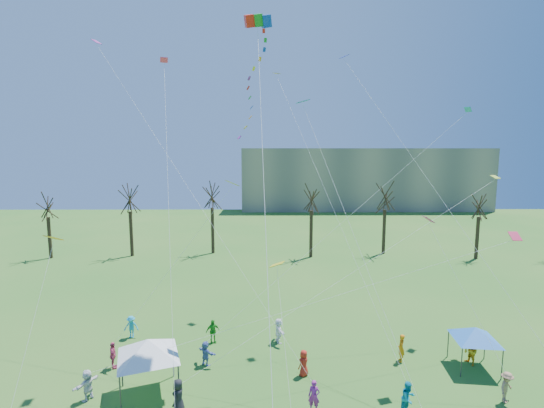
{
  "coord_description": "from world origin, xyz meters",
  "views": [
    {
      "loc": [
        -1.52,
        -13.24,
        13.35
      ],
      "look_at": [
        -1.4,
        5.0,
        11.0
      ],
      "focal_mm": 25.0,
      "sensor_mm": 36.0,
      "label": 1
    }
  ],
  "objects_px": {
    "canopy_tent_white": "(148,348)",
    "distant_building": "(363,179)",
    "canopy_tent_blue": "(475,333)",
    "big_box_kite": "(257,86)"
  },
  "relations": [
    {
      "from": "canopy_tent_white",
      "to": "distant_building",
      "type": "bearing_deg",
      "value": 68.2
    },
    {
      "from": "canopy_tent_white",
      "to": "canopy_tent_blue",
      "type": "distance_m",
      "value": 19.79
    },
    {
      "from": "canopy_tent_blue",
      "to": "distant_building",
      "type": "bearing_deg",
      "value": 81.7
    },
    {
      "from": "distant_building",
      "to": "canopy_tent_blue",
      "type": "distance_m",
      "value": 73.82
    },
    {
      "from": "distant_building",
      "to": "canopy_tent_blue",
      "type": "height_order",
      "value": "distant_building"
    },
    {
      "from": "distant_building",
      "to": "canopy_tent_blue",
      "type": "relative_size",
      "value": 16.9
    },
    {
      "from": "distant_building",
      "to": "canopy_tent_white",
      "type": "xyz_separation_m",
      "value": [
        -30.22,
        -75.57,
        -4.67
      ]
    },
    {
      "from": "distant_building",
      "to": "big_box_kite",
      "type": "distance_m",
      "value": 77.08
    },
    {
      "from": "distant_building",
      "to": "canopy_tent_white",
      "type": "relative_size",
      "value": 14.31
    },
    {
      "from": "distant_building",
      "to": "big_box_kite",
      "type": "bearing_deg",
      "value": -108.47
    }
  ]
}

